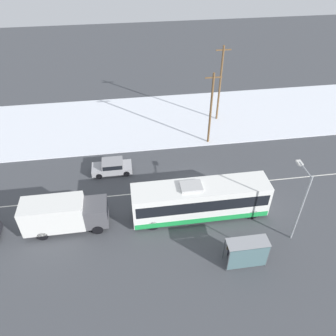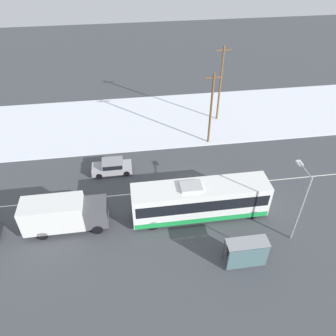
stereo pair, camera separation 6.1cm
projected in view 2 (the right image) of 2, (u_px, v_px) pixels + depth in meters
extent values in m
plane|color=#424449|center=(196.00, 188.00, 32.10)|extent=(120.00, 120.00, 0.00)
cube|color=silver|center=(174.00, 118.00, 42.53)|extent=(80.00, 13.18, 0.12)
cube|color=silver|center=(196.00, 188.00, 32.10)|extent=(60.00, 0.12, 0.00)
cube|color=white|center=(200.00, 200.00, 28.23)|extent=(11.77, 2.55, 3.04)
cube|color=black|center=(200.00, 197.00, 28.01)|extent=(11.30, 2.57, 1.16)
cube|color=green|center=(199.00, 210.00, 29.01)|extent=(11.65, 2.57, 0.55)
cube|color=#B2B2B2|center=(191.00, 186.00, 27.11)|extent=(1.80, 1.40, 0.24)
cylinder|color=black|center=(252.00, 214.00, 28.66)|extent=(1.00, 0.28, 1.00)
cylinder|color=black|center=(244.00, 196.00, 30.42)|extent=(1.00, 0.28, 1.00)
cylinder|color=black|center=(153.00, 225.00, 27.69)|extent=(1.00, 0.28, 1.00)
cylinder|color=black|center=(150.00, 206.00, 29.44)|extent=(1.00, 0.28, 1.00)
cube|color=silver|center=(53.00, 214.00, 26.96)|extent=(5.01, 2.30, 2.54)
cube|color=#4C4C51|center=(96.00, 212.00, 27.51)|extent=(1.90, 2.18, 1.98)
cube|color=black|center=(107.00, 208.00, 27.37)|extent=(0.06, 1.95, 0.87)
cylinder|color=black|center=(98.00, 229.00, 27.37)|extent=(0.90, 0.26, 0.90)
cylinder|color=black|center=(98.00, 212.00, 28.95)|extent=(0.90, 0.26, 0.90)
cylinder|color=black|center=(43.00, 235.00, 26.87)|extent=(0.90, 0.26, 0.90)
cylinder|color=black|center=(46.00, 217.00, 28.45)|extent=(0.90, 0.26, 0.90)
cube|color=#9E9EA3|center=(112.00, 168.00, 33.67)|extent=(4.06, 1.80, 0.61)
cube|color=gray|center=(112.00, 163.00, 33.31)|extent=(2.11, 1.66, 0.59)
cube|color=black|center=(112.00, 163.00, 33.30)|extent=(1.94, 1.69, 0.47)
cylinder|color=black|center=(99.00, 176.00, 33.05)|extent=(0.64, 0.22, 0.64)
cylinder|color=black|center=(99.00, 166.00, 34.27)|extent=(0.64, 0.22, 0.64)
cylinder|color=black|center=(127.00, 173.00, 33.35)|extent=(0.64, 0.22, 0.64)
cylinder|color=black|center=(126.00, 164.00, 34.58)|extent=(0.64, 0.22, 0.64)
cylinder|color=#23232D|center=(228.00, 252.00, 25.66)|extent=(0.11, 0.11, 0.76)
cylinder|color=#23232D|center=(231.00, 252.00, 25.68)|extent=(0.11, 0.11, 0.76)
cube|color=brown|center=(230.00, 246.00, 25.24)|extent=(0.39, 0.21, 0.62)
sphere|color=tan|center=(231.00, 243.00, 24.97)|extent=(0.26, 0.26, 0.26)
cylinder|color=brown|center=(227.00, 247.00, 25.24)|extent=(0.10, 0.10, 0.59)
cylinder|color=brown|center=(233.00, 246.00, 25.29)|extent=(0.10, 0.10, 0.59)
cube|color=gray|center=(248.00, 243.00, 23.90)|extent=(3.15, 1.20, 0.06)
cube|color=slate|center=(248.00, 259.00, 24.18)|extent=(3.02, 0.04, 2.16)
cylinder|color=#474C51|center=(224.00, 249.00, 24.91)|extent=(0.08, 0.08, 2.34)
cylinder|color=#474C51|center=(262.00, 244.00, 25.25)|extent=(0.08, 0.08, 2.34)
cylinder|color=#474C51|center=(228.00, 261.00, 24.04)|extent=(0.08, 0.08, 2.34)
cylinder|color=#474C51|center=(268.00, 256.00, 24.38)|extent=(0.08, 0.08, 2.34)
cylinder|color=#9EA3A8|center=(301.00, 210.00, 25.16)|extent=(0.14, 0.14, 6.65)
cylinder|color=#9EA3A8|center=(306.00, 170.00, 23.92)|extent=(0.10, 1.90, 0.10)
cube|color=silver|center=(299.00, 163.00, 24.70)|extent=(0.36, 0.60, 0.16)
cylinder|color=brown|center=(211.00, 110.00, 35.70)|extent=(0.24, 0.24, 8.46)
cube|color=brown|center=(214.00, 78.00, 33.38)|extent=(1.80, 0.12, 0.12)
cylinder|color=brown|center=(220.00, 85.00, 39.54)|extent=(0.24, 0.24, 9.46)
cube|color=brown|center=(224.00, 50.00, 36.91)|extent=(1.80, 0.12, 0.12)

